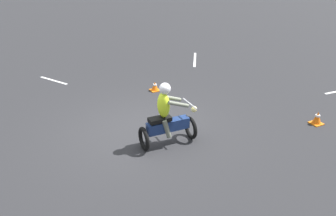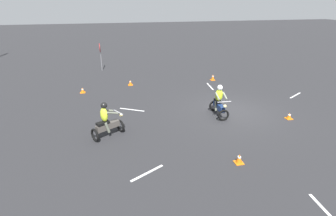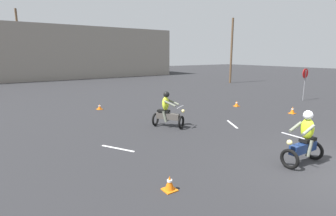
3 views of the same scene
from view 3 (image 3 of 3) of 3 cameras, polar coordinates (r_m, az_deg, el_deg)
motorcycle_rider_foreground at (r=8.95m, az=27.56°, el=-6.38°), size 1.52×0.70×1.66m
motorcycle_rider_background at (r=11.91m, az=-0.15°, el=-0.81°), size 1.24×1.51×1.66m
stop_sign at (r=21.24m, az=27.66°, el=5.83°), size 0.70×0.08×2.30m
traffic_cone_near_right at (r=17.38m, az=14.71°, el=0.89°), size 0.32×0.32×0.35m
traffic_cone_mid_center at (r=6.67m, az=0.35°, el=-16.11°), size 0.32×0.32×0.38m
traffic_cone_mid_left at (r=16.41m, az=-14.68°, el=0.21°), size 0.32×0.32×0.32m
traffic_cone_far_right at (r=16.35m, az=25.46°, el=-0.47°), size 0.32×0.32×0.38m
lane_stripe_ne at (r=12.93m, az=13.81°, el=-3.43°), size 0.81×1.31×0.01m
lane_stripe_nw at (r=9.59m, az=-10.88°, el=-8.62°), size 0.77×1.28×0.01m
utility_pole_near at (r=31.61m, az=13.65°, el=11.94°), size 0.24×0.24×7.30m
utility_pole_far at (r=35.88m, az=-29.61°, el=11.61°), size 0.24×0.24×8.42m
building_backdrop at (r=42.28m, az=-20.91°, el=11.14°), size 28.80×11.21×6.98m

